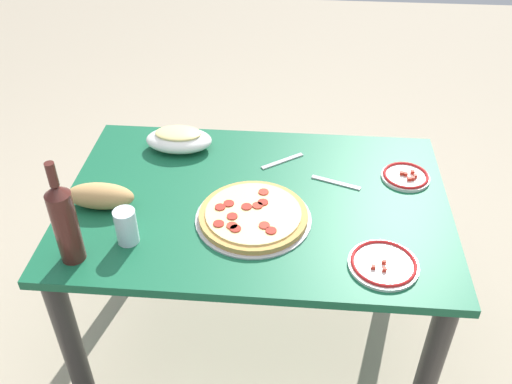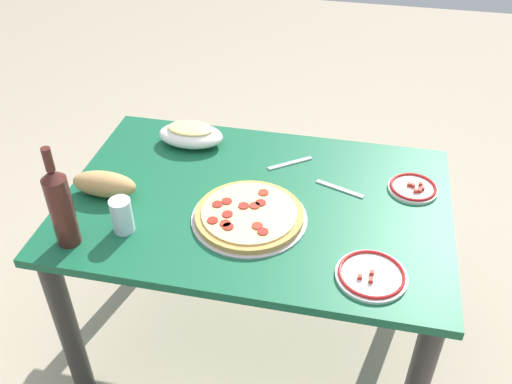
# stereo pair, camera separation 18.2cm
# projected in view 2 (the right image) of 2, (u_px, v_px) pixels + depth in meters

# --- Properties ---
(ground_plane) EXTENTS (8.00, 8.00, 0.00)m
(ground_plane) POSITION_uv_depth(u_px,v_px,m) (256.00, 339.00, 2.27)
(ground_plane) COLOR tan
(ground_plane) RESTS_ON ground
(dining_table) EXTENTS (1.24, 0.83, 0.72)m
(dining_table) POSITION_uv_depth(u_px,v_px,m) (256.00, 228.00, 1.91)
(dining_table) COLOR #145938
(dining_table) RESTS_ON ground
(pepperoni_pizza) EXTENTS (0.36, 0.36, 0.03)m
(pepperoni_pizza) POSITION_uv_depth(u_px,v_px,m) (250.00, 215.00, 1.75)
(pepperoni_pizza) COLOR #B7B7BC
(pepperoni_pizza) RESTS_ON dining_table
(baked_pasta_dish) EXTENTS (0.24, 0.15, 0.08)m
(baked_pasta_dish) POSITION_uv_depth(u_px,v_px,m) (191.00, 134.00, 2.07)
(baked_pasta_dish) COLOR white
(baked_pasta_dish) RESTS_ON dining_table
(wine_bottle) EXTENTS (0.07, 0.07, 0.33)m
(wine_bottle) POSITION_uv_depth(u_px,v_px,m) (61.00, 206.00, 1.60)
(wine_bottle) COLOR #471E19
(wine_bottle) RESTS_ON dining_table
(water_glass) EXTENTS (0.07, 0.07, 0.11)m
(water_glass) POSITION_uv_depth(u_px,v_px,m) (122.00, 216.00, 1.68)
(water_glass) COLOR silver
(water_glass) RESTS_ON dining_table
(side_plate_near) EXTENTS (0.16, 0.16, 0.02)m
(side_plate_near) POSITION_uv_depth(u_px,v_px,m) (413.00, 188.00, 1.87)
(side_plate_near) COLOR white
(side_plate_near) RESTS_ON dining_table
(side_plate_far) EXTENTS (0.20, 0.20, 0.02)m
(side_plate_far) POSITION_uv_depth(u_px,v_px,m) (371.00, 275.00, 1.56)
(side_plate_far) COLOR white
(side_plate_far) RESTS_ON dining_table
(bread_loaf) EXTENTS (0.22, 0.09, 0.08)m
(bread_loaf) POSITION_uv_depth(u_px,v_px,m) (104.00, 184.00, 1.83)
(bread_loaf) COLOR tan
(bread_loaf) RESTS_ON dining_table
(fork_left) EXTENTS (0.15, 0.11, 0.00)m
(fork_left) POSITION_uv_depth(u_px,v_px,m) (290.00, 163.00, 1.99)
(fork_left) COLOR #B7B7BC
(fork_left) RESTS_ON dining_table
(fork_right) EXTENTS (0.17, 0.07, 0.00)m
(fork_right) POSITION_uv_depth(u_px,v_px,m) (340.00, 189.00, 1.88)
(fork_right) COLOR #B7B7BC
(fork_right) RESTS_ON dining_table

